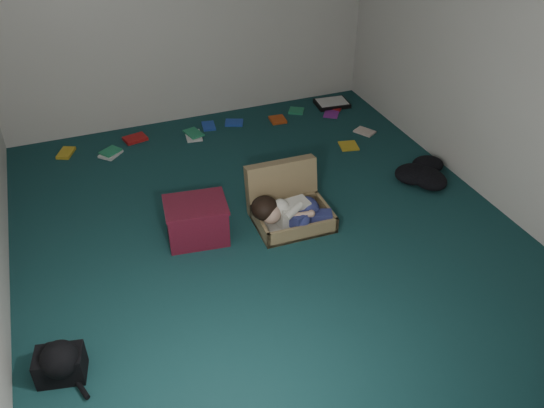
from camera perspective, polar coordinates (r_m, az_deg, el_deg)
floor at (r=4.80m, az=-0.65°, el=-2.47°), size 4.50×4.50×0.00m
wall_front at (r=2.48m, az=18.15°, el=-7.88°), size 4.50×0.00×4.50m
wall_right at (r=5.15m, az=21.24°, el=14.35°), size 0.00×4.50×4.50m
suitcase at (r=4.86m, az=1.62°, el=-0.02°), size 0.63×0.62×0.46m
person at (r=4.70m, az=1.83°, el=-0.74°), size 0.67×0.33×0.28m
maroon_bin at (r=4.65m, az=-7.47°, el=-1.65°), size 0.54×0.45×0.34m
backpack at (r=3.86m, az=-20.25°, el=-14.66°), size 0.41×0.35×0.22m
clothing_pile at (r=5.61m, az=15.09°, el=3.12°), size 0.46×0.39×0.14m
paper_tray at (r=6.88m, az=5.96°, el=9.89°), size 0.40×0.31×0.05m
book_scatter at (r=6.30m, az=-2.74°, el=7.41°), size 3.24×1.20×0.02m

